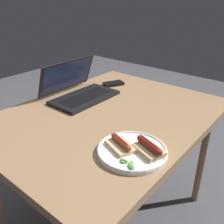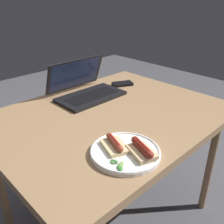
{
  "view_description": "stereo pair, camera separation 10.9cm",
  "coord_description": "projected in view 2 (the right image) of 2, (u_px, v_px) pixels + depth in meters",
  "views": [
    {
      "loc": [
        -0.82,
        -0.71,
        1.25
      ],
      "look_at": [
        -0.07,
        -0.08,
        0.77
      ],
      "focal_mm": 40.0,
      "sensor_mm": 36.0,
      "label": 1
    },
    {
      "loc": [
        -0.75,
        -0.79,
        1.25
      ],
      "look_at": [
        -0.07,
        -0.08,
        0.77
      ],
      "focal_mm": 40.0,
      "sensor_mm": 36.0,
      "label": 2
    }
  ],
  "objects": [
    {
      "name": "ground_plane",
      "position": [
        111.0,
        217.0,
        1.53
      ],
      "size": [
        6.0,
        6.0,
        0.0
      ],
      "primitive_type": "plane",
      "color": "#4C4C51"
    },
    {
      "name": "laptop",
      "position": [
        86.0,
        90.0,
        1.39
      ],
      "size": [
        0.37,
        0.27,
        0.2
      ],
      "color": "black",
      "rests_on": "desk"
    },
    {
      "name": "desk",
      "position": [
        110.0,
        124.0,
        1.24
      ],
      "size": [
        1.12,
        0.86,
        0.71
      ],
      "color": "#93704C",
      "rests_on": "ground_plane"
    },
    {
      "name": "sausage_toast_middle",
      "position": [
        115.0,
        145.0,
        0.91
      ],
      "size": [
        0.11,
        0.13,
        0.04
      ],
      "rotation": [
        0.0,
        0.0,
        4.36
      ],
      "color": "#D6B784",
      "rests_on": "plate"
    },
    {
      "name": "salad_pile",
      "position": [
        118.0,
        164.0,
        0.83
      ],
      "size": [
        0.05,
        0.07,
        0.01
      ],
      "color": "#709E4C",
      "rests_on": "plate"
    },
    {
      "name": "plate",
      "position": [
        125.0,
        152.0,
        0.91
      ],
      "size": [
        0.26,
        0.26,
        0.02
      ],
      "color": "white",
      "rests_on": "desk"
    },
    {
      "name": "sausage_toast_left",
      "position": [
        142.0,
        150.0,
        0.88
      ],
      "size": [
        0.11,
        0.13,
        0.05
      ],
      "rotation": [
        0.0,
        0.0,
        1.23
      ],
      "color": "#D6B784",
      "rests_on": "plate"
    },
    {
      "name": "external_drive",
      "position": [
        122.0,
        84.0,
        1.56
      ],
      "size": [
        0.14,
        0.11,
        0.02
      ],
      "rotation": [
        0.0,
        0.0,
        -0.45
      ],
      "color": "black",
      "rests_on": "desk"
    }
  ]
}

